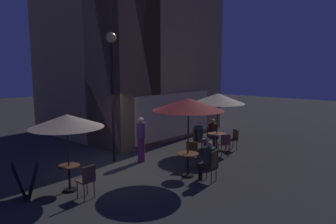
# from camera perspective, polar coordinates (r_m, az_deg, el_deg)

# --- Properties ---
(ground_plane) EXTENTS (60.00, 60.00, 0.00)m
(ground_plane) POSITION_cam_1_polar(r_m,az_deg,el_deg) (11.04, -8.95, -10.32)
(ground_plane) COLOR #363432
(cafe_building) EXTENTS (7.52, 7.50, 9.70)m
(cafe_building) POSITION_cam_1_polar(r_m,az_deg,el_deg) (15.71, -7.80, 13.03)
(cafe_building) COLOR tan
(cafe_building) RESTS_ON ground
(street_lamp_near_corner) EXTENTS (0.37, 0.37, 4.76)m
(street_lamp_near_corner) POSITION_cam_1_polar(r_m,az_deg,el_deg) (11.42, -10.38, 8.09)
(street_lamp_near_corner) COLOR black
(street_lamp_near_corner) RESTS_ON ground
(menu_sandwich_board) EXTENTS (0.82, 0.76, 0.97)m
(menu_sandwich_board) POSITION_cam_1_polar(r_m,az_deg,el_deg) (9.21, -24.84, -11.47)
(menu_sandwich_board) COLOR black
(menu_sandwich_board) RESTS_ON ground
(cafe_table_0) EXTENTS (0.79, 0.79, 0.76)m
(cafe_table_0) POSITION_cam_1_polar(r_m,az_deg,el_deg) (13.12, 9.06, -4.77)
(cafe_table_0) COLOR black
(cafe_table_0) RESTS_ON ground
(cafe_table_1) EXTENTS (0.60, 0.60, 0.75)m
(cafe_table_1) POSITION_cam_1_polar(r_m,az_deg,el_deg) (9.31, -17.86, -10.93)
(cafe_table_1) COLOR black
(cafe_table_1) RESTS_ON ground
(cafe_table_2) EXTENTS (0.70, 0.70, 0.77)m
(cafe_table_2) POSITION_cam_1_polar(r_m,az_deg,el_deg) (10.00, 3.71, -8.89)
(cafe_table_2) COLOR black
(cafe_table_2) RESTS_ON ground
(patio_umbrella_0) EXTENTS (2.24, 2.24, 2.45)m
(patio_umbrella_0) POSITION_cam_1_polar(r_m,az_deg,el_deg) (12.86, 9.23, 2.45)
(patio_umbrella_0) COLOR black
(patio_umbrella_0) RESTS_ON ground
(patio_umbrella_1) EXTENTS (2.03, 2.03, 2.21)m
(patio_umbrella_1) POSITION_cam_1_polar(r_m,az_deg,el_deg) (8.94, -18.28, -1.65)
(patio_umbrella_1) COLOR black
(patio_umbrella_1) RESTS_ON ground
(patio_umbrella_2) EXTENTS (2.25, 2.25, 2.55)m
(patio_umbrella_2) POSITION_cam_1_polar(r_m,az_deg,el_deg) (9.63, 3.81, 1.37)
(patio_umbrella_2) COLOR black
(patio_umbrella_2) RESTS_ON ground
(cafe_chair_0) EXTENTS (0.56, 0.56, 0.88)m
(cafe_chair_0) POSITION_cam_1_polar(r_m,az_deg,el_deg) (13.51, 12.08, -4.68)
(cafe_chair_0) COLOR brown
(cafe_chair_0) RESTS_ON ground
(cafe_chair_1) EXTENTS (0.58, 0.58, 0.86)m
(cafe_chair_1) POSITION_cam_1_polar(r_m,az_deg,el_deg) (13.88, 8.16, -4.27)
(cafe_chair_1) COLOR brown
(cafe_chair_1) RESTS_ON ground
(cafe_chair_2) EXTENTS (0.58, 0.58, 0.98)m
(cafe_chair_2) POSITION_cam_1_polar(r_m,az_deg,el_deg) (12.95, 5.27, -4.84)
(cafe_chair_2) COLOR #4D3B1F
(cafe_chair_2) RESTS_ON ground
(cafe_chair_3) EXTENTS (0.56, 0.56, 0.89)m
(cafe_chair_3) POSITION_cam_1_polar(r_m,az_deg,el_deg) (12.44, 10.47, -5.61)
(cafe_chair_3) COLOR brown
(cafe_chair_3) RESTS_ON ground
(cafe_chair_4) EXTENTS (0.40, 0.40, 0.93)m
(cafe_chair_4) POSITION_cam_1_polar(r_m,az_deg,el_deg) (8.59, -14.79, -11.86)
(cafe_chair_4) COLOR brown
(cafe_chair_4) RESTS_ON ground
(cafe_chair_5) EXTENTS (0.54, 0.54, 0.93)m
(cafe_chair_5) POSITION_cam_1_polar(r_m,az_deg,el_deg) (10.78, 4.40, -7.58)
(cafe_chair_5) COLOR brown
(cafe_chair_5) RESTS_ON ground
(cafe_chair_6) EXTENTS (0.44, 0.44, 1.01)m
(cafe_chair_6) POSITION_cam_1_polar(r_m,az_deg,el_deg) (9.58, 8.18, -9.37)
(cafe_chair_6) COLOR brown
(cafe_chair_6) RESTS_ON ground
(patron_seated_0) EXTENTS (0.54, 0.55, 1.28)m
(patron_seated_0) POSITION_cam_1_polar(r_m,az_deg,el_deg) (13.71, 8.32, -3.54)
(patron_seated_0) COLOR #613B64
(patron_seated_0) RESTS_ON ground
(patron_seated_1) EXTENTS (0.54, 0.53, 1.27)m
(patron_seated_1) POSITION_cam_1_polar(r_m,az_deg,el_deg) (12.94, 5.90, -4.23)
(patron_seated_1) COLOR #846B5D
(patron_seated_1) RESTS_ON ground
(patron_seated_2) EXTENTS (0.39, 0.55, 1.27)m
(patron_seated_2) POSITION_cam_1_polar(r_m,az_deg,el_deg) (9.61, 7.42, -8.60)
(patron_seated_2) COLOR black
(patron_seated_2) RESTS_ON ground
(patron_standing_3) EXTENTS (0.32, 0.32, 1.68)m
(patron_standing_3) POSITION_cam_1_polar(r_m,az_deg,el_deg) (11.49, -5.01, -5.09)
(patron_standing_3) COLOR #65305F
(patron_standing_3) RESTS_ON ground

